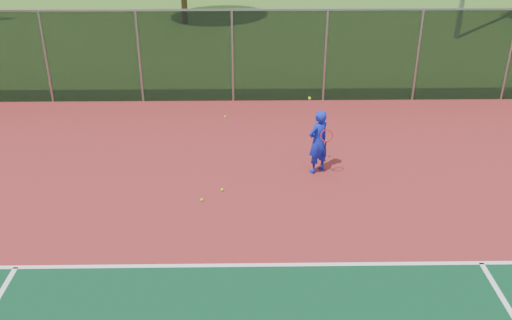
% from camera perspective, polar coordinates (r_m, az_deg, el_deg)
% --- Properties ---
extents(court_apron, '(30.00, 20.00, 0.02)m').
position_cam_1_polar(court_apron, '(10.72, 13.27, -13.38)').
color(court_apron, maroon).
rests_on(court_apron, ground).
extents(fence_back, '(30.00, 0.06, 3.03)m').
position_cam_1_polar(fence_back, '(18.84, 6.95, 10.37)').
color(fence_back, black).
rests_on(fence_back, court_apron).
extents(tennis_player, '(0.72, 0.75, 1.97)m').
position_cam_1_polar(tennis_player, '(14.23, 6.24, 1.84)').
color(tennis_player, '#1320BB').
rests_on(tennis_player, court_apron).
extents(practice_ball_1, '(0.07, 0.07, 0.07)m').
position_cam_1_polar(practice_ball_1, '(13.26, -5.45, -3.97)').
color(practice_ball_1, '#C5E31A').
rests_on(practice_ball_1, court_apron).
extents(practice_ball_3, '(0.07, 0.07, 0.07)m').
position_cam_1_polar(practice_ball_3, '(13.63, -3.40, -2.98)').
color(practice_ball_3, '#C5E31A').
rests_on(practice_ball_3, court_apron).
extents(practice_ball_4, '(0.07, 0.07, 0.07)m').
position_cam_1_polar(practice_ball_4, '(17.76, -3.09, 4.35)').
color(practice_ball_4, '#C5E31A').
rests_on(practice_ball_4, court_apron).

